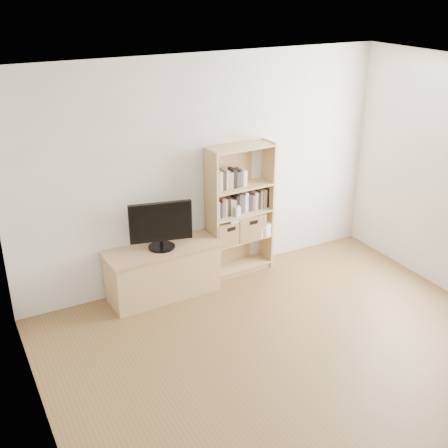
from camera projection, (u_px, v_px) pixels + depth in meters
floor at (335, 396)px, 4.84m from camera, size 4.50×5.00×0.01m
back_wall at (205, 171)px, 6.33m from camera, size 4.50×0.02×2.60m
left_wall at (52, 345)px, 3.35m from camera, size 0.02×5.00×2.60m
ceiling at (366, 92)px, 3.79m from camera, size 4.50×5.00×0.01m
tv_stand at (163, 272)px, 6.28m from camera, size 1.25×0.51×0.56m
bookshelf at (240, 211)px, 6.59m from camera, size 0.81×0.32×1.59m
television at (161, 225)px, 6.05m from camera, size 0.68×0.20×0.54m
books_row_mid at (240, 203)px, 6.56m from camera, size 0.81×0.19×0.22m
books_row_upper at (227, 180)px, 6.35m from camera, size 0.37×0.16×0.19m
baby_monitor at (238, 212)px, 6.46m from camera, size 0.06×0.04×0.11m
basket_left at (225, 231)px, 6.57m from camera, size 0.36×0.30×0.28m
basket_right at (247, 225)px, 6.71m from camera, size 0.37×0.30×0.30m
laptop at (238, 216)px, 6.59m from camera, size 0.38×0.28×0.03m
magazine_stack at (259, 228)px, 6.83m from camera, size 0.26×0.32×0.13m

